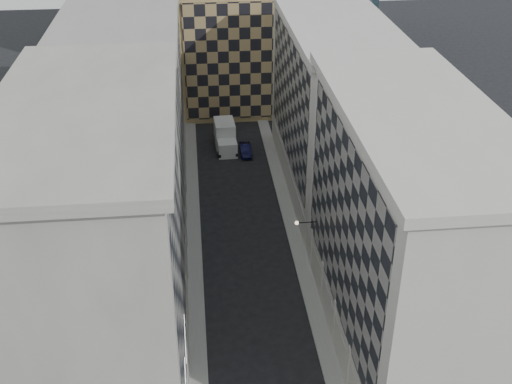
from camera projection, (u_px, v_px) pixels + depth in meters
sidewalk_west at (194, 247)px, 65.47m from camera, size 1.50×100.00×0.15m
sidewalk_east at (296, 241)px, 66.40m from camera, size 1.50×100.00×0.15m
bldg_left_a at (107, 270)px, 42.73m from camera, size 10.80×22.80×23.70m
bldg_left_b at (130, 137)px, 61.92m from camera, size 10.80×22.80×22.70m
bldg_left_c at (142, 67)px, 81.11m from camera, size 10.80×22.80×21.70m
bldg_right_a at (404, 236)px, 48.85m from camera, size 10.80×26.80×20.70m
bldg_right_b at (331, 106)px, 72.33m from camera, size 10.80×28.80×19.70m
tan_block at (236, 44)px, 94.05m from camera, size 16.80×14.80×18.80m
flagpoles_left at (185, 360)px, 40.78m from camera, size 0.10×6.33×2.33m
bracket_lamp at (299, 223)px, 58.08m from camera, size 1.98×0.36×0.36m
box_truck at (225, 137)px, 84.76m from camera, size 2.84×6.41×3.46m
dark_car at (245, 150)px, 83.52m from camera, size 1.43×3.98×1.31m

